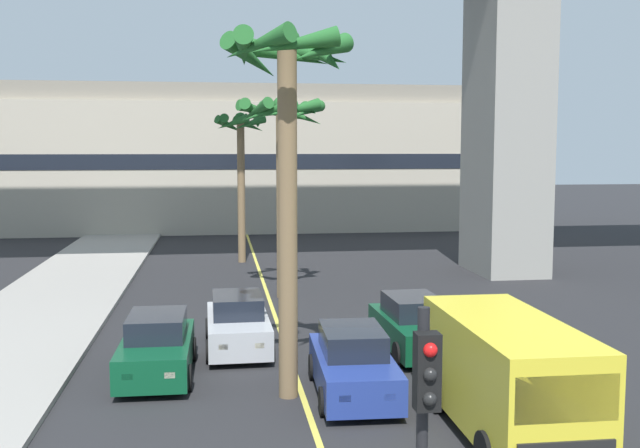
# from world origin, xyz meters

# --- Properties ---
(lane_stripe_center) EXTENTS (0.14, 56.00, 0.01)m
(lane_stripe_center) POSITION_xyz_m (0.00, 24.00, 0.00)
(lane_stripe_center) COLOR #DBCC4C
(lane_stripe_center) RESTS_ON ground
(pier_building_backdrop) EXTENTS (38.25, 8.04, 9.97)m
(pier_building_backdrop) POSITION_xyz_m (0.00, 53.48, 4.92)
(pier_building_backdrop) COLOR #BCB29E
(pier_building_backdrop) RESTS_ON ground
(car_queue_front) EXTENTS (1.93, 4.15, 1.56)m
(car_queue_front) POSITION_xyz_m (3.56, 20.35, 0.72)
(car_queue_front) COLOR #0C4728
(car_queue_front) RESTS_ON ground
(car_queue_second) EXTENTS (1.89, 4.13, 1.56)m
(car_queue_second) POSITION_xyz_m (-1.37, 21.26, 0.72)
(car_queue_second) COLOR #B7BABF
(car_queue_second) RESTS_ON ground
(car_queue_third) EXTENTS (1.95, 4.16, 1.56)m
(car_queue_third) POSITION_xyz_m (1.18, 16.90, 0.72)
(car_queue_third) COLOR navy
(car_queue_third) RESTS_ON ground
(car_queue_fourth) EXTENTS (1.87, 4.12, 1.56)m
(car_queue_fourth) POSITION_xyz_m (-3.47, 19.01, 0.72)
(car_queue_fourth) COLOR #0C4728
(car_queue_fourth) RESTS_ON ground
(delivery_van) EXTENTS (2.19, 5.26, 2.36)m
(delivery_van) POSITION_xyz_m (3.74, 13.96, 1.29)
(delivery_van) COLOR yellow
(delivery_van) RESTS_ON ground
(palm_tree_near_median) EXTENTS (3.46, 3.49, 7.65)m
(palm_tree_near_median) POSITION_xyz_m (0.53, 28.50, 6.39)
(palm_tree_near_median) COLOR brown
(palm_tree_near_median) RESTS_ON ground
(palm_tree_mid_median) EXTENTS (2.64, 2.75, 7.48)m
(palm_tree_mid_median) POSITION_xyz_m (-0.72, 37.59, 5.87)
(palm_tree_mid_median) COLOR brown
(palm_tree_mid_median) RESTS_ON ground
(palm_tree_far_median) EXTENTS (3.04, 3.00, 8.40)m
(palm_tree_far_median) POSITION_xyz_m (-0.31, 16.98, 6.58)
(palm_tree_far_median) COLOR brown
(palm_tree_far_median) RESTS_ON ground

